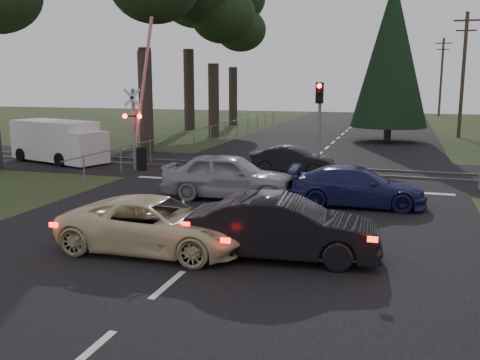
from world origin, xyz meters
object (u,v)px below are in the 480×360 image
at_px(traffic_signal_center, 319,113).
at_px(dark_hatchback, 284,228).
at_px(cream_coupe, 156,225).
at_px(dark_car_far, 293,160).
at_px(utility_pole_mid, 463,73).
at_px(silver_car, 229,176).
at_px(crossing_signal, 138,127).
at_px(blue_sedan, 357,187).
at_px(utility_pole_far, 441,76).
at_px(white_van, 60,142).

distance_m(traffic_signal_center, dark_hatchback, 11.54).
xyz_separation_m(cream_coupe, dark_hatchback, (3.14, 0.36, 0.08)).
xyz_separation_m(cream_coupe, dark_car_far, (1.01, 11.99, -0.05)).
height_order(traffic_signal_center, utility_pole_mid, utility_pole_mid).
xyz_separation_m(traffic_signal_center, dark_car_far, (-1.20, 0.31, -2.19)).
xyz_separation_m(silver_car, dark_car_far, (1.15, 5.73, -0.20)).
xyz_separation_m(crossing_signal, blue_sedan, (10.41, -4.38, -1.40)).
relative_size(crossing_signal, utility_pole_far, 0.77).
xyz_separation_m(cream_coupe, blue_sedan, (4.35, 6.41, -0.01)).
relative_size(crossing_signal, utility_pole_mid, 0.77).
height_order(dark_car_far, white_van, white_van).
bearing_deg(blue_sedan, cream_coupe, 142.35).
xyz_separation_m(silver_car, blue_sedan, (4.49, 0.15, -0.16)).
relative_size(dark_car_far, white_van, 0.64).
bearing_deg(dark_car_far, dark_hatchback, -168.48).
bearing_deg(traffic_signal_center, white_van, 179.17).
distance_m(silver_car, blue_sedan, 4.50).
relative_size(blue_sedan, white_van, 0.79).
bearing_deg(crossing_signal, utility_pole_far, 70.77).
height_order(utility_pole_far, white_van, utility_pole_far).
bearing_deg(silver_car, traffic_signal_center, -27.97).
bearing_deg(blue_sedan, dark_car_far, 27.41).
distance_m(silver_car, white_van, 12.34).
distance_m(cream_coupe, dark_car_far, 12.03).
xyz_separation_m(traffic_signal_center, white_van, (-13.34, 0.19, -1.72)).
height_order(utility_pole_far, dark_hatchback, utility_pole_far).
bearing_deg(traffic_signal_center, utility_pole_far, 80.40).
relative_size(traffic_signal_center, utility_pole_mid, 0.46).
bearing_deg(utility_pole_mid, dark_hatchback, -102.11).
distance_m(cream_coupe, blue_sedan, 7.75).
xyz_separation_m(utility_pole_mid, dark_hatchback, (-6.57, -30.64, -3.98)).
height_order(utility_pole_mid, dark_car_far, utility_pole_mid).
height_order(cream_coupe, dark_hatchback, dark_hatchback).
bearing_deg(utility_pole_mid, white_van, -137.45).
bearing_deg(white_van, crossing_signal, 5.29).
xyz_separation_m(traffic_signal_center, utility_pole_mid, (7.50, 19.32, 1.92)).
distance_m(silver_car, dark_car_far, 5.85).
bearing_deg(dark_hatchback, cream_coupe, 91.06).
bearing_deg(blue_sedan, silver_car, 88.49).
bearing_deg(silver_car, utility_pole_far, -15.71).
bearing_deg(cream_coupe, traffic_signal_center, -10.96).
bearing_deg(silver_car, crossing_signal, 48.08).
distance_m(traffic_signal_center, dark_car_far, 2.52).
bearing_deg(white_van, cream_coupe, -29.48).
bearing_deg(dark_hatchback, white_van, 45.57).
distance_m(utility_pole_mid, cream_coupe, 32.74).
distance_m(crossing_signal, utility_pole_mid, 25.78).
xyz_separation_m(traffic_signal_center, dark_hatchback, (0.93, -11.31, -2.06)).
height_order(crossing_signal, blue_sedan, crossing_signal).
bearing_deg(crossing_signal, silver_car, -37.41).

